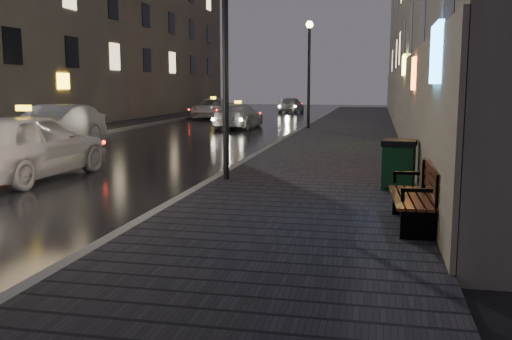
# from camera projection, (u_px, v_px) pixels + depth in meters

# --- Properties ---
(sidewalk) EXTENTS (4.60, 58.00, 0.15)m
(sidewalk) POSITION_uv_depth(u_px,v_px,m) (348.00, 132.00, 27.39)
(sidewalk) COLOR black
(sidewalk) RESTS_ON ground
(curb) EXTENTS (0.20, 58.00, 0.15)m
(curb) POSITION_uv_depth(u_px,v_px,m) (299.00, 131.00, 27.89)
(curb) COLOR slate
(curb) RESTS_ON ground
(sidewalk_far) EXTENTS (2.40, 58.00, 0.15)m
(sidewalk_far) POSITION_uv_depth(u_px,v_px,m) (106.00, 128.00, 29.99)
(sidewalk_far) COLOR black
(sidewalk_far) RESTS_ON ground
(curb_far) EXTENTS (0.20, 58.00, 0.15)m
(curb_far) POSITION_uv_depth(u_px,v_px,m) (129.00, 128.00, 29.72)
(curb_far) COLOR slate
(curb_far) RESTS_ON ground
(building_near) EXTENTS (1.80, 50.00, 13.00)m
(building_near) POSITION_uv_depth(u_px,v_px,m) (417.00, 4.00, 29.64)
(building_near) COLOR #605B54
(building_near) RESTS_ON ground
(building_far_c) EXTENTS (6.00, 22.00, 11.00)m
(building_far_c) POSITION_uv_depth(u_px,v_px,m) (150.00, 46.00, 47.57)
(building_far_c) COLOR #6B6051
(building_far_c) RESTS_ON ground
(lamp_near) EXTENTS (0.36, 0.36, 5.28)m
(lamp_near) POSITION_uv_depth(u_px,v_px,m) (225.00, 33.00, 12.80)
(lamp_near) COLOR black
(lamp_near) RESTS_ON sidewalk
(lamp_far) EXTENTS (0.36, 0.36, 5.28)m
(lamp_far) POSITION_uv_depth(u_px,v_px,m) (309.00, 61.00, 28.27)
(lamp_far) COLOR black
(lamp_far) RESTS_ON sidewalk
(bench) EXTENTS (0.73, 1.92, 0.97)m
(bench) POSITION_uv_depth(u_px,v_px,m) (419.00, 196.00, 8.81)
(bench) COLOR black
(bench) RESTS_ON sidewalk
(trash_bin) EXTENTS (0.77, 0.77, 1.04)m
(trash_bin) POSITION_uv_depth(u_px,v_px,m) (399.00, 164.00, 11.99)
(trash_bin) COLOR black
(trash_bin) RESTS_ON sidewalk
(taxi_near) EXTENTS (2.22, 5.07, 1.70)m
(taxi_near) POSITION_uv_depth(u_px,v_px,m) (26.00, 146.00, 14.01)
(taxi_near) COLOR white
(taxi_near) RESTS_ON ground
(car_left_mid) EXTENTS (1.73, 4.82, 1.58)m
(car_left_mid) POSITION_uv_depth(u_px,v_px,m) (55.00, 126.00, 21.26)
(car_left_mid) COLOR #94949B
(car_left_mid) RESTS_ON ground
(taxi_mid) EXTENTS (2.02, 4.68, 1.34)m
(taxi_mid) POSITION_uv_depth(u_px,v_px,m) (238.00, 116.00, 30.39)
(taxi_mid) COLOR silver
(taxi_mid) RESTS_ON ground
(taxi_far) EXTENTS (2.44, 4.98, 1.36)m
(taxi_far) POSITION_uv_depth(u_px,v_px,m) (213.00, 109.00, 39.36)
(taxi_far) COLOR silver
(taxi_far) RESTS_ON ground
(car_far) EXTENTS (1.90, 4.02, 1.33)m
(car_far) POSITION_uv_depth(u_px,v_px,m) (291.00, 105.00, 46.75)
(car_far) COLOR #A1A3AA
(car_far) RESTS_ON ground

